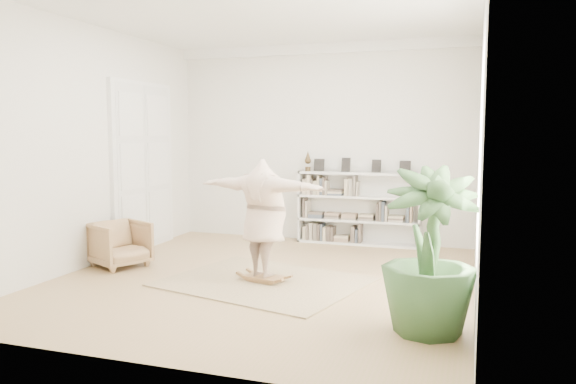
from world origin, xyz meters
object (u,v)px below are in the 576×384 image
(bookshelf, at_px, (358,209))
(houseplant, at_px, (429,251))
(rocker_board, at_px, (264,277))
(person, at_px, (264,215))
(armchair, at_px, (120,244))

(bookshelf, height_order, houseplant, houseplant)
(rocker_board, height_order, person, person)
(bookshelf, distance_m, houseplant, 4.53)
(rocker_board, distance_m, person, 0.84)
(bookshelf, xyz_separation_m, houseplant, (1.56, -4.25, 0.20))
(bookshelf, bearing_deg, armchair, -137.22)
(person, height_order, houseplant, person)
(armchair, bearing_deg, rocker_board, -68.65)
(rocker_board, bearing_deg, armchair, -170.09)
(armchair, bearing_deg, bookshelf, -21.68)
(bookshelf, xyz_separation_m, armchair, (-3.04, -2.82, -0.29))
(armchair, distance_m, person, 2.44)
(person, distance_m, houseplant, 2.56)
(rocker_board, relative_size, houseplant, 0.34)
(armchair, relative_size, person, 0.39)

